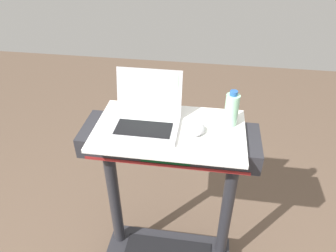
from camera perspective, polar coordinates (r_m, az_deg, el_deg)
The scene contains 4 objects.
desk_board at distance 1.57m, azimuth 0.27°, elevation -0.74°, with size 0.75×0.45×0.02m, color white.
laptop at distance 1.57m, azimuth -4.01°, elevation 1.83°, with size 0.33×0.29×0.25m.
computer_mouse at distance 1.53m, azimuth 5.50°, elevation -0.71°, with size 0.06×0.10×0.03m, color #B2B2B7.
water_bottle at distance 1.58m, azimuth 11.42°, elevation 2.97°, with size 0.07×0.07×0.19m.
Camera 1 is at (0.18, -0.56, 2.02)m, focal length 33.73 mm.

